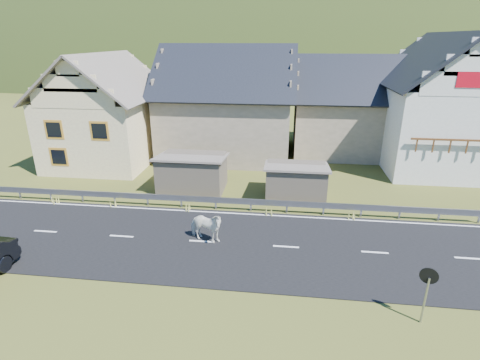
# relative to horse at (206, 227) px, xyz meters

# --- Properties ---
(ground) EXTENTS (160.00, 160.00, 0.00)m
(ground) POSITION_rel_horse_xyz_m (-0.21, -0.05, -0.81)
(ground) COLOR #3F4219
(ground) RESTS_ON ground
(road) EXTENTS (60.00, 7.00, 0.04)m
(road) POSITION_rel_horse_xyz_m (-0.21, -0.05, -0.79)
(road) COLOR black
(road) RESTS_ON ground
(lane_markings) EXTENTS (60.00, 6.60, 0.01)m
(lane_markings) POSITION_rel_horse_xyz_m (-0.21, -0.05, -0.76)
(lane_markings) COLOR silver
(lane_markings) RESTS_ON road
(guardrail) EXTENTS (28.10, 0.09, 0.75)m
(guardrail) POSITION_rel_horse_xyz_m (-0.21, 3.63, -0.25)
(guardrail) COLOR #93969B
(guardrail) RESTS_ON ground
(shed_left) EXTENTS (4.30, 3.30, 2.40)m
(shed_left) POSITION_rel_horse_xyz_m (-2.21, 6.45, 0.29)
(shed_left) COLOR brown
(shed_left) RESTS_ON ground
(shed_right) EXTENTS (3.80, 2.90, 2.20)m
(shed_right) POSITION_rel_horse_xyz_m (4.29, 5.95, 0.19)
(shed_right) COLOR brown
(shed_right) RESTS_ON ground
(house_cream) EXTENTS (7.80, 9.80, 8.30)m
(house_cream) POSITION_rel_horse_xyz_m (-10.21, 11.95, 3.55)
(house_cream) COLOR #FBEDAE
(house_cream) RESTS_ON ground
(house_stone_a) EXTENTS (10.80, 9.80, 8.90)m
(house_stone_a) POSITION_rel_horse_xyz_m (-1.21, 14.95, 3.82)
(house_stone_a) COLOR tan
(house_stone_a) RESTS_ON ground
(house_stone_b) EXTENTS (9.80, 8.80, 8.10)m
(house_stone_b) POSITION_rel_horse_xyz_m (8.79, 16.95, 3.43)
(house_stone_b) COLOR tan
(house_stone_b) RESTS_ON ground
(house_white) EXTENTS (8.80, 10.80, 9.70)m
(house_white) POSITION_rel_horse_xyz_m (14.79, 13.95, 4.25)
(house_white) COLOR white
(house_white) RESTS_ON ground
(mountain) EXTENTS (440.00, 280.00, 260.00)m
(mountain) POSITION_rel_horse_xyz_m (4.79, 179.95, -20.81)
(mountain) COLOR #283914
(mountain) RESTS_ON ground
(conifer_patch) EXTENTS (76.00, 50.00, 28.00)m
(conifer_patch) POSITION_rel_horse_xyz_m (-55.21, 109.95, 5.19)
(conifer_patch) COLOR black
(conifer_patch) RESTS_ON ground
(horse) EXTENTS (1.31, 1.98, 1.54)m
(horse) POSITION_rel_horse_xyz_m (0.00, 0.00, 0.00)
(horse) COLOR white
(horse) RESTS_ON road
(traffic_mirror) EXTENTS (0.57, 0.25, 2.12)m
(traffic_mirror) POSITION_rel_horse_xyz_m (8.41, -4.34, 0.75)
(traffic_mirror) COLOR #93969B
(traffic_mirror) RESTS_ON ground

